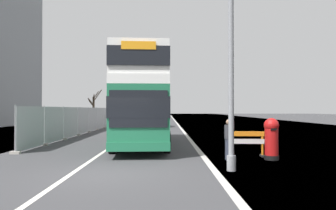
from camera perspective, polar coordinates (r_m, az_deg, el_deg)
The scene contains 10 objects.
ground at distance 10.57m, azimuth -6.58°, elevation -11.89°, with size 140.00×280.00×0.10m.
double_decker_bus at distance 18.27m, azimuth -4.71°, elevation 1.03°, with size 3.19×11.13×4.82m.
lamppost_foreground at distance 10.95m, azimuth 10.92°, elevation 9.28°, with size 0.29×0.70×8.26m.
red_pillar_postbox at distance 13.60m, azimuth 17.59°, elevation -5.32°, with size 0.58×0.58×1.65m.
roadworks_barrier at distance 14.21m, azimuth 13.26°, elevation -6.14°, with size 1.61×0.52×1.06m.
construction_site_fence at distance 27.35m, azimuth -14.59°, elevation -2.70°, with size 0.44×24.00×2.19m.
car_oncoming_near at distance 37.34m, azimuth -1.94°, elevation -2.16°, with size 1.97×4.01×2.32m.
car_receding_mid at distance 45.57m, azimuth -6.39°, elevation -2.02°, with size 1.99×4.02×2.09m.
bare_tree_far_verge_near at distance 55.73m, azimuth -12.84°, elevation -0.16°, with size 2.47×2.41×5.28m.
pedestrian_at_kerb at distance 13.17m, azimuth 10.55°, elevation -5.94°, with size 0.34×0.34×1.60m.
Camera 1 is at (1.76, -10.18, 1.99)m, focal length 34.96 mm.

